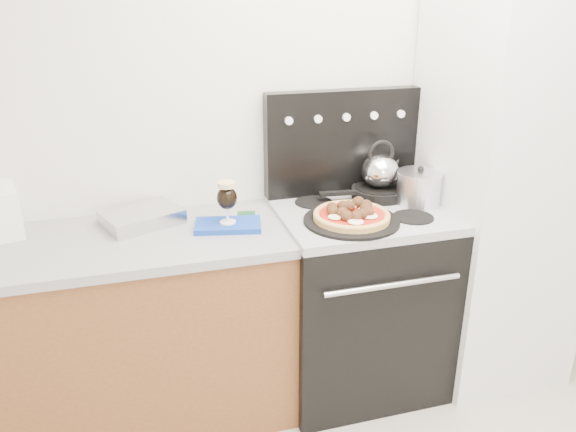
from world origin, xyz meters
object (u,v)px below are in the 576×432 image
object	(u,v)px
beer_glass	(227,202)
skillet	(379,192)
base_cabinet	(122,336)
fridge	(499,192)
pizza	(352,214)
tea_kettle	(380,168)
stove_body	(357,302)
oven_mitt	(228,225)
stock_pot	(419,189)
pizza_pan	(351,221)

from	to	relation	value
beer_glass	skillet	bearing A→B (deg)	9.91
base_cabinet	beer_glass	size ratio (longest dim) A/B	7.75
fridge	pizza	bearing A→B (deg)	-173.19
fridge	tea_kettle	distance (m)	0.59
stove_body	base_cabinet	bearing A→B (deg)	178.70
pizza	tea_kettle	bearing A→B (deg)	46.66
fridge	tea_kettle	xyz separation A→B (m)	(-0.55, 0.17, 0.11)
oven_mitt	skillet	xyz separation A→B (m)	(0.76, 0.13, 0.03)
skillet	oven_mitt	bearing A→B (deg)	-170.09
stove_body	stock_pot	bearing A→B (deg)	0.93
oven_mitt	pizza_pan	world-z (taller)	pizza_pan
pizza	stock_pot	bearing A→B (deg)	18.00
stove_body	pizza	distance (m)	0.54
beer_glass	pizza_pan	xyz separation A→B (m)	(0.52, -0.13, -0.09)
pizza	stock_pot	world-z (taller)	stock_pot
oven_mitt	fridge	bearing A→B (deg)	-1.51
beer_glass	stock_pot	bearing A→B (deg)	-0.33
fridge	tea_kettle	size ratio (longest dim) A/B	9.74
beer_glass	pizza	xyz separation A→B (m)	(0.52, -0.13, -0.06)
fridge	pizza_pan	size ratio (longest dim) A/B	4.57
pizza_pan	skillet	size ratio (longest dim) A/B	1.57
skillet	stock_pot	bearing A→B (deg)	-45.53
fridge	oven_mitt	world-z (taller)	fridge
base_cabinet	oven_mitt	xyz separation A→B (m)	(0.49, -0.02, 0.48)
beer_glass	pizza_pan	size ratio (longest dim) A/B	0.45
fridge	skillet	xyz separation A→B (m)	(-0.55, 0.17, -0.01)
stove_body	oven_mitt	size ratio (longest dim) A/B	3.13
base_cabinet	pizza_pan	xyz separation A→B (m)	(1.00, -0.15, 0.50)
fridge	pizza_pan	world-z (taller)	fridge
base_cabinet	skillet	size ratio (longest dim) A/B	5.49
beer_glass	skillet	distance (m)	0.78
base_cabinet	tea_kettle	world-z (taller)	tea_kettle
skillet	pizza	bearing A→B (deg)	-133.34
stove_body	skillet	distance (m)	0.54
base_cabinet	pizza_pan	bearing A→B (deg)	-8.24
skillet	stock_pot	xyz separation A→B (m)	(0.14, -0.14, 0.05)
oven_mitt	pizza	distance (m)	0.53
fridge	beer_glass	world-z (taller)	fridge
oven_mitt	stock_pot	bearing A→B (deg)	-0.33
pizza_pan	skillet	world-z (taller)	skillet
stock_pot	stove_body	bearing A→B (deg)	-179.07
pizza_pan	tea_kettle	distance (m)	0.39
stove_body	skillet	bearing A→B (deg)	43.91
stove_body	skillet	size ratio (longest dim) A/B	3.33
base_cabinet	tea_kettle	size ratio (longest dim) A/B	7.43
base_cabinet	pizza	world-z (taller)	pizza
fridge	pizza	xyz separation A→B (m)	(-0.80, -0.10, 0.01)
oven_mitt	stock_pot	size ratio (longest dim) A/B	1.40
oven_mitt	skillet	bearing A→B (deg)	9.91
beer_glass	skillet	xyz separation A→B (m)	(0.76, 0.13, -0.07)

